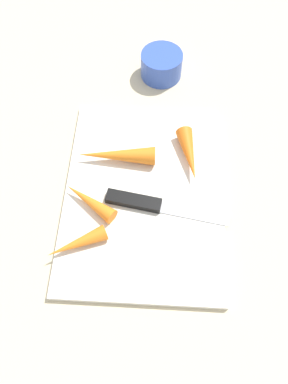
{
  "coord_description": "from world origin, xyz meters",
  "views": [
    {
      "loc": [
        0.29,
        0.02,
        0.55
      ],
      "look_at": [
        0.0,
        0.0,
        0.01
      ],
      "focal_mm": 34.54,
      "sensor_mm": 36.0,
      "label": 1
    }
  ],
  "objects": [
    {
      "name": "ground_plane",
      "position": [
        0.0,
        0.0,
        0.0
      ],
      "size": [
        1.4,
        1.4,
        0.0
      ],
      "primitive_type": "plane",
      "color": "#C6B793"
    },
    {
      "name": "cutting_board",
      "position": [
        0.0,
        0.0,
        0.01
      ],
      "size": [
        0.36,
        0.26,
        0.01
      ],
      "primitive_type": "cube",
      "color": "silver",
      "rests_on": "ground_plane"
    },
    {
      "name": "knife",
      "position": [
        0.02,
        -0.0,
        0.02
      ],
      "size": [
        0.05,
        0.2,
        0.01
      ],
      "rotation": [
        0.0,
        0.0,
        1.41
      ],
      "color": "#B7B7BC",
      "rests_on": "cutting_board"
    },
    {
      "name": "carrot_longest",
      "position": [
        -0.06,
        -0.05,
        0.03
      ],
      "size": [
        0.04,
        0.13,
        0.03
      ],
      "primitive_type": "cone",
      "rotation": [
        0.0,
        1.57,
        4.74
      ],
      "color": "orange",
      "rests_on": "cutting_board"
    },
    {
      "name": "carrot_shortest",
      "position": [
        0.1,
        -0.1,
        0.02
      ],
      "size": [
        0.06,
        0.09,
        0.02
      ],
      "primitive_type": "cone",
      "rotation": [
        0.0,
        1.57,
        5.18
      ],
      "color": "orange",
      "rests_on": "cutting_board"
    },
    {
      "name": "carrot_long",
      "position": [
        -0.07,
        0.07,
        0.03
      ],
      "size": [
        0.1,
        0.05,
        0.03
      ],
      "primitive_type": "cone",
      "rotation": [
        0.0,
        1.57,
        0.19
      ],
      "color": "orange",
      "rests_on": "cutting_board"
    },
    {
      "name": "carrot_short",
      "position": [
        0.03,
        -0.09,
        0.02
      ],
      "size": [
        0.07,
        0.09,
        0.02
      ],
      "primitive_type": "cone",
      "rotation": [
        0.0,
        1.57,
        4.13
      ],
      "color": "orange",
      "rests_on": "cutting_board"
    },
    {
      "name": "small_bowl",
      "position": [
        -0.28,
        0.02,
        0.03
      ],
      "size": [
        0.08,
        0.08,
        0.05
      ],
      "primitive_type": "cylinder",
      "color": "#3351B2",
      "rests_on": "ground_plane"
    }
  ]
}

